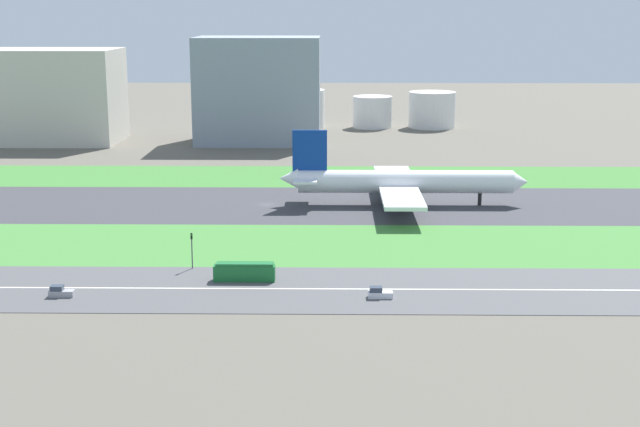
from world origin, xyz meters
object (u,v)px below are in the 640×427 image
object	(u,v)px
bus_0	(244,272)
terminal_building	(54,96)
hangar_building	(259,90)
airliner	(399,182)
fuel_tank_centre	(373,112)
fuel_tank_east	(432,110)
traffic_light	(192,248)
car_0	(379,293)
fuel_tank_west	(299,109)
car_2	(60,292)

from	to	relation	value
bus_0	terminal_building	distance (m)	203.97
bus_0	hangar_building	world-z (taller)	hangar_building
airliner	fuel_tank_centre	size ratio (longest dim) A/B	3.83
fuel_tank_east	traffic_light	bearing A→B (deg)	-107.93
bus_0	fuel_tank_east	world-z (taller)	fuel_tank_east
airliner	bus_0	bearing A→B (deg)	-116.57
fuel_tank_east	airliner	bearing A→B (deg)	-99.18
car_0	terminal_building	world-z (taller)	terminal_building
bus_0	airliner	bearing A→B (deg)	63.43
traffic_light	bus_0	bearing A→B (deg)	-35.66
hangar_building	fuel_tank_centre	distance (m)	65.54
traffic_light	fuel_tank_centre	bearing A→B (deg)	78.37
terminal_building	hangar_building	distance (m)	78.90
terminal_building	fuel_tank_west	world-z (taller)	terminal_building
traffic_light	fuel_tank_west	world-z (taller)	fuel_tank_west
hangar_building	fuel_tank_west	bearing A→B (deg)	72.87
airliner	fuel_tank_centre	distance (m)	159.00
terminal_building	fuel_tank_centre	world-z (taller)	terminal_building
hangar_building	fuel_tank_east	distance (m)	85.40
airliner	fuel_tank_centre	bearing A→B (deg)	90.02
car_2	fuel_tank_centre	distance (m)	246.09
traffic_light	hangar_building	bearing A→B (deg)	90.22
traffic_light	terminal_building	xyz separation A→B (m)	(-79.54, 174.01, 13.48)
airliner	fuel_tank_west	bearing A→B (deg)	101.36
bus_0	fuel_tank_centre	distance (m)	229.58
traffic_light	fuel_tank_west	bearing A→B (deg)	86.55
bus_0	fuel_tank_east	size ratio (longest dim) A/B	0.58
bus_0	hangar_building	distance (m)	183.29
fuel_tank_centre	fuel_tank_west	bearing A→B (deg)	180.00
hangar_building	fuel_tank_east	world-z (taller)	hangar_building
fuel_tank_east	car_0	bearing A→B (deg)	-98.33
terminal_building	hangar_building	bearing A→B (deg)	0.00
car_0	fuel_tank_centre	world-z (taller)	fuel_tank_centre
hangar_building	fuel_tank_west	world-z (taller)	hangar_building
terminal_building	fuel_tank_east	distance (m)	157.30
car_0	car_2	xyz separation A→B (m)	(-57.08, 0.00, 0.00)
bus_0	car_2	distance (m)	33.62
hangar_building	fuel_tank_centre	bearing A→B (deg)	44.52
airliner	fuel_tank_east	xyz separation A→B (m)	(25.71, 159.00, 1.50)
terminal_building	fuel_tank_west	distance (m)	103.52
car_2	terminal_building	size ratio (longest dim) A/B	0.09
terminal_building	hangar_building	world-z (taller)	hangar_building
car_0	fuel_tank_east	size ratio (longest dim) A/B	0.22
hangar_building	fuel_tank_east	size ratio (longest dim) A/B	2.34
car_2	hangar_building	bearing A→B (deg)	-96.03
airliner	bus_0	size ratio (longest dim) A/B	5.60
traffic_light	hangar_building	world-z (taller)	hangar_building
bus_0	fuel_tank_west	bearing A→B (deg)	89.48
airliner	car_2	size ratio (longest dim) A/B	14.77
car_0	traffic_light	size ratio (longest dim) A/B	0.61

